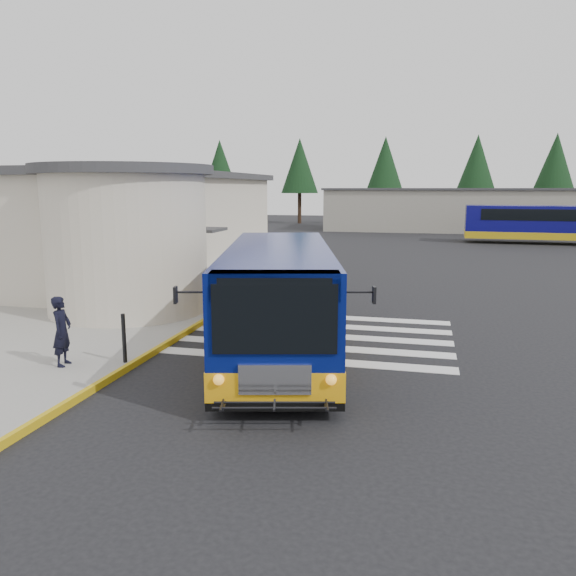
% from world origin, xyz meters
% --- Properties ---
extents(ground, '(140.00, 140.00, 0.00)m').
position_xyz_m(ground, '(0.00, 0.00, 0.00)').
color(ground, black).
rests_on(ground, ground).
extents(sidewalk, '(10.00, 34.00, 0.15)m').
position_xyz_m(sidewalk, '(-9.00, 4.00, 0.07)').
color(sidewalk, gray).
rests_on(sidewalk, ground).
extents(curb_strip, '(0.12, 34.00, 0.16)m').
position_xyz_m(curb_strip, '(-4.05, 4.00, 0.08)').
color(curb_strip, gold).
rests_on(curb_strip, ground).
extents(station_building, '(12.70, 18.70, 4.80)m').
position_xyz_m(station_building, '(-10.84, 6.91, 2.57)').
color(station_building, beige).
rests_on(station_building, ground).
extents(crosswalk, '(8.00, 5.35, 0.01)m').
position_xyz_m(crosswalk, '(-0.50, -0.80, 0.01)').
color(crosswalk, silver).
rests_on(crosswalk, ground).
extents(depot_building, '(26.40, 8.40, 4.20)m').
position_xyz_m(depot_building, '(6.00, 42.00, 2.11)').
color(depot_building, gray).
rests_on(depot_building, ground).
extents(tree_line, '(58.40, 4.40, 10.00)m').
position_xyz_m(tree_line, '(6.29, 50.00, 6.77)').
color(tree_line, black).
rests_on(tree_line, ground).
extents(transit_bus, '(5.08, 10.08, 2.76)m').
position_xyz_m(transit_bus, '(-0.97, -2.71, 1.32)').
color(transit_bus, '#081360').
rests_on(transit_bus, ground).
extents(pedestrian_a, '(0.48, 0.65, 1.63)m').
position_xyz_m(pedestrian_a, '(-5.47, -5.34, 0.97)').
color(pedestrian_a, black).
rests_on(pedestrian_a, sidewalk).
extents(pedestrian_b, '(0.58, 0.74, 1.53)m').
position_xyz_m(pedestrian_b, '(-5.67, -0.30, 0.91)').
color(pedestrian_b, black).
rests_on(pedestrian_b, sidewalk).
extents(bollard, '(0.10, 0.10, 1.18)m').
position_xyz_m(bollard, '(-4.20, -4.81, 0.74)').
color(bollard, black).
rests_on(bollard, sidewalk).
extents(far_bus_a, '(9.71, 3.05, 2.48)m').
position_xyz_m(far_bus_a, '(10.54, 30.04, 1.61)').
color(far_bus_a, '#0A075C').
rests_on(far_bus_a, ground).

